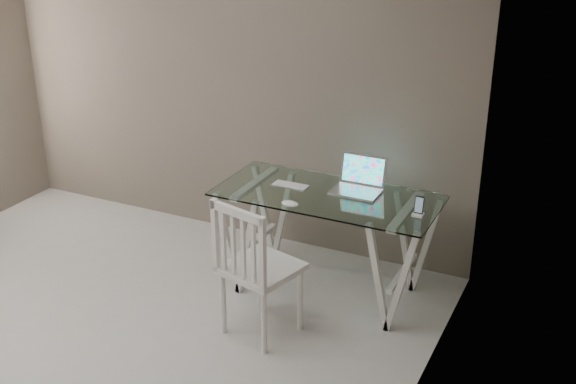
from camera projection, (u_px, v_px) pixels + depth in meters
name	position (u px, v px, depth m)	size (l,w,h in m)	color
desk	(326.00, 242.00, 4.98)	(1.50, 0.70, 0.75)	silver
chair	(253.00, 264.00, 4.42)	(0.52, 0.52, 0.94)	silver
laptop	(359.00, 182.00, 4.89)	(0.32, 0.28, 0.23)	silver
keyboard	(290.00, 185.00, 4.98)	(0.26, 0.11, 0.01)	silver
mouse	(290.00, 204.00, 4.65)	(0.12, 0.07, 0.04)	white
phone_dock	(418.00, 210.00, 4.52)	(0.07, 0.07, 0.13)	white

